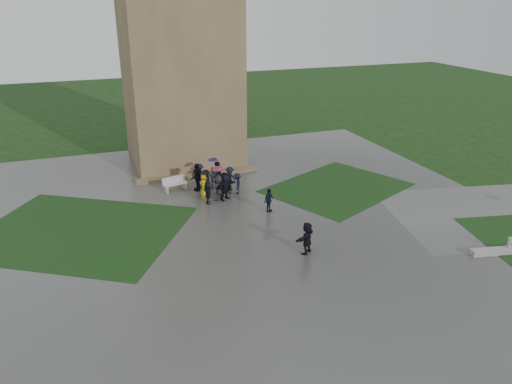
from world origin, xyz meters
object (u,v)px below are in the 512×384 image
object	(u,v)px
bench	(175,183)
pedestrian_mid	(269,200)
tower	(178,44)
pedestrian_near	(307,238)

from	to	relation	value
bench	pedestrian_mid	size ratio (longest dim) A/B	1.18
tower	pedestrian_near	distance (m)	19.64
bench	pedestrian_near	xyz separation A→B (m)	(4.59, -11.08, 0.35)
tower	pedestrian_near	bearing A→B (deg)	-82.06
bench	pedestrian_near	world-z (taller)	pedestrian_near
bench	pedestrian_mid	world-z (taller)	pedestrian_mid
tower	bench	world-z (taller)	tower
tower	pedestrian_mid	xyz separation A→B (m)	(2.57, -12.13, -8.23)
bench	tower	bearing A→B (deg)	58.74
pedestrian_mid	pedestrian_near	bearing A→B (deg)	-123.65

